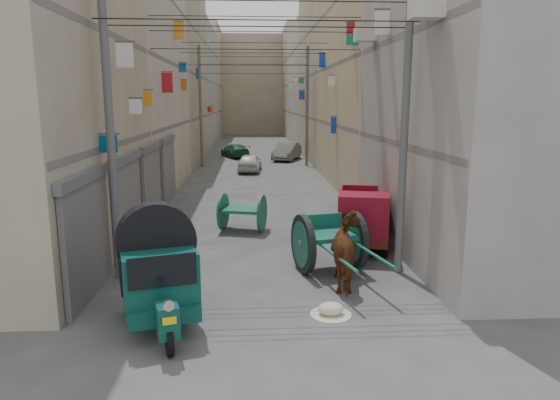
{
  "coord_description": "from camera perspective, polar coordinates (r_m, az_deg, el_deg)",
  "views": [
    {
      "loc": [
        -0.2,
        -6.3,
        4.41
      ],
      "look_at": [
        0.53,
        6.5,
        1.86
      ],
      "focal_mm": 32.0,
      "sensor_mm": 36.0,
      "label": 1
    }
  ],
  "objects": [
    {
      "name": "building_row_left",
      "position": [
        41.22,
        -14.58,
        13.75
      ],
      "size": [
        8.0,
        62.0,
        14.0
      ],
      "color": "#B6A989",
      "rests_on": "ground"
    },
    {
      "name": "building_row_right",
      "position": [
        41.3,
        8.44,
        13.98
      ],
      "size": [
        8.0,
        62.0,
        14.0
      ],
      "color": "#9F9995",
      "rests_on": "ground"
    },
    {
      "name": "end_cap_building",
      "position": [
        72.33,
        -3.18,
        12.89
      ],
      "size": [
        22.0,
        10.0,
        13.0
      ],
      "primitive_type": "cube",
      "color": "#ACA487",
      "rests_on": "ground"
    },
    {
      "name": "shutters_left",
      "position": [
        17.33,
        -15.59,
        1.15
      ],
      "size": [
        0.18,
        14.4,
        2.88
      ],
      "color": "#49494E",
      "rests_on": "ground"
    },
    {
      "name": "signboards",
      "position": [
        27.97,
        -2.9,
        9.23
      ],
      "size": [
        8.22,
        40.52,
        5.67
      ],
      "color": "#18885C",
      "rests_on": "ground"
    },
    {
      "name": "utility_poles",
      "position": [
        23.3,
        -2.81,
        10.23
      ],
      "size": [
        7.4,
        22.2,
        8.0
      ],
      "color": "#57575A",
      "rests_on": "ground"
    },
    {
      "name": "overhead_cables",
      "position": [
        20.83,
        -2.82,
        17.74
      ],
      "size": [
        7.4,
        22.52,
        1.12
      ],
      "color": "black",
      "rests_on": "ground"
    },
    {
      "name": "auto_rickshaw",
      "position": [
        10.24,
        -13.8,
        -7.84
      ],
      "size": [
        2.04,
        2.8,
        1.9
      ],
      "rotation": [
        0.0,
        0.0,
        0.29
      ],
      "color": "black",
      "rests_on": "ground"
    },
    {
      "name": "tonga_cart",
      "position": [
        13.19,
        5.63,
        -4.66
      ],
      "size": [
        2.05,
        3.63,
        1.55
      ],
      "rotation": [
        0.0,
        0.0,
        0.24
      ],
      "color": "black",
      "rests_on": "ground"
    },
    {
      "name": "mini_truck",
      "position": [
        15.21,
        9.45,
        -2.35
      ],
      "size": [
        2.11,
        3.47,
        1.82
      ],
      "rotation": [
        0.0,
        0.0,
        -0.22
      ],
      "color": "black",
      "rests_on": "ground"
    },
    {
      "name": "second_cart",
      "position": [
        17.16,
        -4.31,
        -1.32
      ],
      "size": [
        1.73,
        1.61,
        1.28
      ],
      "rotation": [
        0.0,
        0.0,
        -0.26
      ],
      "color": "#145B4A",
      "rests_on": "ground"
    },
    {
      "name": "feed_sack",
      "position": [
        10.74,
        5.82,
        -12.26
      ],
      "size": [
        0.54,
        0.43,
        0.27
      ],
      "primitive_type": "ellipsoid",
      "color": "beige",
      "rests_on": "ground"
    },
    {
      "name": "horse",
      "position": [
        12.15,
        8.03,
        -5.91
      ],
      "size": [
        1.02,
        2.05,
        1.69
      ],
      "primitive_type": "imported",
      "rotation": [
        0.0,
        0.0,
        3.09
      ],
      "color": "brown",
      "rests_on": "ground"
    },
    {
      "name": "distant_car_white",
      "position": [
        31.71,
        -3.48,
        4.29
      ],
      "size": [
        1.64,
        3.49,
        1.15
      ],
      "primitive_type": "imported",
      "rotation": [
        0.0,
        0.0,
        3.06
      ],
      "color": "silver",
      "rests_on": "ground"
    },
    {
      "name": "distant_car_grey",
      "position": [
        37.94,
        0.8,
        5.58
      ],
      "size": [
        2.59,
        4.24,
        1.32
      ],
      "primitive_type": "imported",
      "rotation": [
        0.0,
        0.0,
        -0.32
      ],
      "color": "slate",
      "rests_on": "ground"
    },
    {
      "name": "distant_car_green",
      "position": [
        39.94,
        -5.16,
        5.65
      ],
      "size": [
        2.68,
        4.0,
        1.08
      ],
      "primitive_type": "imported",
      "rotation": [
        0.0,
        0.0,
        3.49
      ],
      "color": "#1B5133",
      "rests_on": "ground"
    }
  ]
}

